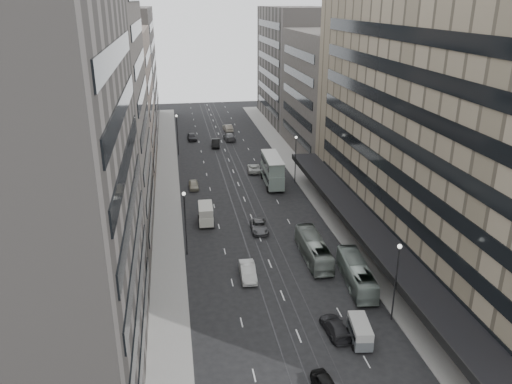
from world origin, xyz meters
TOP-DOWN VIEW (x-y plane):
  - ground at (0.00, 0.00)m, footprint 220.00×220.00m
  - sidewalk_right at (12.00, 37.50)m, footprint 4.00×125.00m
  - sidewalk_left at (-12.00, 37.50)m, footprint 4.00×125.00m
  - department_store at (21.45, 8.00)m, footprint 19.20×60.00m
  - building_right_mid at (21.50, 52.00)m, footprint 15.00×28.00m
  - building_right_far at (21.50, 82.00)m, footprint 15.00×32.00m
  - building_left_a at (-21.50, -8.00)m, footprint 15.00×28.00m
  - building_left_b at (-21.50, 19.00)m, footprint 15.00×26.00m
  - building_left_c at (-21.50, 46.00)m, footprint 15.00×28.00m
  - building_left_d at (-21.50, 79.00)m, footprint 15.00×38.00m
  - lamp_right_near at (9.70, -5.00)m, footprint 0.44×0.44m
  - lamp_right_far at (9.70, 35.00)m, footprint 0.44×0.44m
  - lamp_left_near at (-9.70, 12.00)m, footprint 0.44×0.44m
  - lamp_left_far at (-9.70, 55.00)m, footprint 0.44×0.44m
  - bus_near at (8.50, 1.84)m, footprint 3.26×10.04m
  - bus_far at (5.42, 8.19)m, footprint 2.54×10.16m
  - double_decker at (5.64, 34.66)m, footprint 3.11×9.34m
  - vw_microbus at (5.33, -7.72)m, footprint 2.20×4.07m
  - panel_van at (-6.69, 20.82)m, footprint 2.28×4.45m
  - sedan_1 at (-3.09, 5.27)m, footprint 1.86×4.86m
  - sedan_2 at (0.32, 17.22)m, footprint 2.49×4.94m
  - sedan_3 at (3.52, -6.11)m, footprint 2.21×4.77m
  - sedan_4 at (-7.67, 35.10)m, footprint 1.60×3.94m
  - sedan_5 at (-1.66, 59.96)m, footprint 2.18×4.98m
  - sedan_6 at (3.72, 42.10)m, footprint 2.74×5.09m
  - sedan_7 at (1.90, 65.01)m, footprint 2.56×5.65m
  - sedan_8 at (-6.44, 66.32)m, footprint 2.09×4.65m
  - sedan_9 at (2.48, 73.05)m, footprint 2.19×5.13m

SIDE VIEW (x-z plane):
  - ground at x=0.00m, z-range 0.00..0.00m
  - sidewalk_right at x=12.00m, z-range 0.00..0.15m
  - sidewalk_left at x=-12.00m, z-range 0.00..0.15m
  - sedan_4 at x=-7.67m, z-range 0.00..1.34m
  - sedan_2 at x=0.32m, z-range 0.00..1.34m
  - sedan_3 at x=3.52m, z-range 0.00..1.35m
  - sedan_6 at x=3.72m, z-range 0.00..1.36m
  - sedan_8 at x=-6.44m, z-range 0.00..1.55m
  - sedan_1 at x=-3.09m, z-range 0.00..1.58m
  - sedan_5 at x=-1.66m, z-range 0.00..1.59m
  - sedan_7 at x=1.90m, z-range 0.00..1.60m
  - sedan_9 at x=2.48m, z-range 0.00..1.64m
  - vw_microbus at x=5.33m, z-range 0.12..2.21m
  - bus_near at x=8.50m, z-range 0.00..2.75m
  - bus_far at x=5.42m, z-range 0.00..2.82m
  - panel_van at x=-6.69m, z-range 0.14..2.91m
  - double_decker at x=5.64m, z-range 0.20..5.26m
  - lamp_right_near at x=9.70m, z-range 1.04..9.36m
  - lamp_right_far at x=9.70m, z-range 1.04..9.36m
  - lamp_left_near at x=-9.70m, z-range 1.04..9.36m
  - lamp_left_far at x=-9.70m, z-range 1.04..9.36m
  - building_right_mid at x=21.50m, z-range 0.00..24.00m
  - building_left_c at x=-21.50m, z-range 0.00..25.00m
  - building_right_far at x=21.50m, z-range 0.00..28.00m
  - building_left_d at x=-21.50m, z-range 0.00..28.00m
  - department_store at x=21.45m, z-range -0.05..29.95m
  - building_left_a at x=-21.50m, z-range 0.00..30.00m
  - building_left_b at x=-21.50m, z-range 0.00..34.00m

